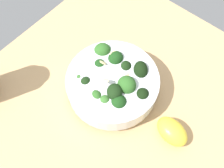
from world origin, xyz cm
name	(u,v)px	position (x,y,z in cm)	size (l,w,h in cm)	color
ground_plane	(123,102)	(0.00, 0.00, -1.59)	(69.07, 69.07, 3.18)	tan
bowl_of_broccoli	(113,83)	(3.49, 0.01, 4.16)	(21.68, 21.68, 8.96)	white
lemon_wedge	(172,131)	(-13.79, -0.11, 2.19)	(7.81, 5.27, 4.38)	yellow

